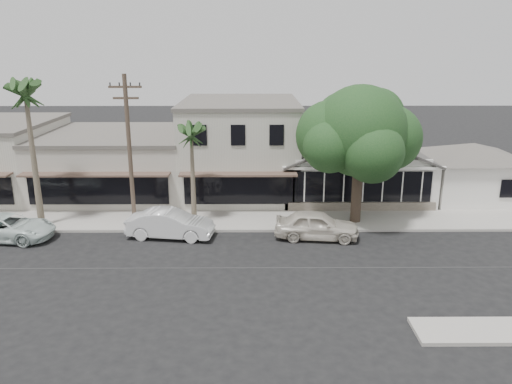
{
  "coord_description": "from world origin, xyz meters",
  "views": [
    {
      "loc": [
        -2.09,
        -22.33,
        10.38
      ],
      "look_at": [
        -1.9,
        6.0,
        2.12
      ],
      "focal_mm": 35.0,
      "sensor_mm": 36.0,
      "label": 1
    }
  ],
  "objects_px": {
    "utility_pole": "(130,151)",
    "car_2": "(8,227)",
    "shade_tree": "(358,133)",
    "car_0": "(317,225)",
    "car_1": "(170,224)"
  },
  "relations": [
    {
      "from": "car_2",
      "to": "shade_tree",
      "type": "height_order",
      "value": "shade_tree"
    },
    {
      "from": "car_1",
      "to": "car_0",
      "type": "bearing_deg",
      "value": -84.12
    },
    {
      "from": "utility_pole",
      "to": "car_2",
      "type": "relative_size",
      "value": 1.76
    },
    {
      "from": "utility_pole",
      "to": "car_0",
      "type": "xyz_separation_m",
      "value": [
        10.49,
        -1.29,
        -3.99
      ]
    },
    {
      "from": "utility_pole",
      "to": "car_0",
      "type": "distance_m",
      "value": 11.3
    },
    {
      "from": "car_0",
      "to": "car_2",
      "type": "bearing_deg",
      "value": 96.39
    },
    {
      "from": "car_1",
      "to": "utility_pole",
      "type": "bearing_deg",
      "value": 72.27
    },
    {
      "from": "car_1",
      "to": "shade_tree",
      "type": "height_order",
      "value": "shade_tree"
    },
    {
      "from": "car_0",
      "to": "car_1",
      "type": "xyz_separation_m",
      "value": [
        -8.24,
        0.23,
        0.0
      ]
    },
    {
      "from": "car_1",
      "to": "shade_tree",
      "type": "bearing_deg",
      "value": -69.49
    },
    {
      "from": "utility_pole",
      "to": "car_1",
      "type": "relative_size",
      "value": 1.85
    },
    {
      "from": "car_1",
      "to": "shade_tree",
      "type": "relative_size",
      "value": 0.58
    },
    {
      "from": "utility_pole",
      "to": "shade_tree",
      "type": "xyz_separation_m",
      "value": [
        13.1,
        1.45,
        0.72
      ]
    },
    {
      "from": "car_0",
      "to": "shade_tree",
      "type": "distance_m",
      "value": 6.05
    },
    {
      "from": "shade_tree",
      "to": "car_0",
      "type": "bearing_deg",
      "value": -133.64
    }
  ]
}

